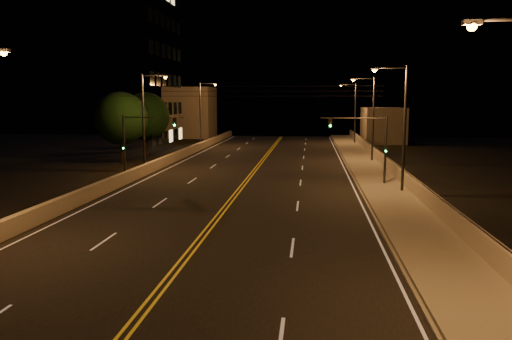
# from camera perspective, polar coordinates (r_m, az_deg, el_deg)

# --- Properties ---
(road) EXTENTS (18.00, 120.00, 0.02)m
(road) POSITION_cam_1_polar(r_m,az_deg,el_deg) (32.81, -3.10, -3.76)
(road) COLOR black
(road) RESTS_ON ground
(sidewalk) EXTENTS (3.60, 120.00, 0.30)m
(sidewalk) POSITION_cam_1_polar(r_m,az_deg,el_deg) (32.83, 15.88, -3.81)
(sidewalk) COLOR gray
(sidewalk) RESTS_ON ground
(curb) EXTENTS (0.14, 120.00, 0.15)m
(curb) POSITION_cam_1_polar(r_m,az_deg,el_deg) (32.58, 12.63, -3.92)
(curb) COLOR gray
(curb) RESTS_ON ground
(parapet_wall) EXTENTS (0.30, 120.00, 1.00)m
(parapet_wall) POSITION_cam_1_polar(r_m,az_deg,el_deg) (33.03, 18.75, -2.71)
(parapet_wall) COLOR #ADA190
(parapet_wall) RESTS_ON sidewalk
(jersey_barrier) EXTENTS (0.45, 120.00, 0.95)m
(jersey_barrier) POSITION_cam_1_polar(r_m,az_deg,el_deg) (35.51, -18.44, -2.50)
(jersey_barrier) COLOR #ADA190
(jersey_barrier) RESTS_ON ground
(distant_building_right) EXTENTS (6.00, 10.00, 5.45)m
(distant_building_right) POSITION_cam_1_polar(r_m,az_deg,el_deg) (80.99, 14.28, 5.00)
(distant_building_right) COLOR gray
(distant_building_right) RESTS_ON ground
(distant_building_left) EXTENTS (8.00, 8.00, 8.83)m
(distant_building_left) POSITION_cam_1_polar(r_m,az_deg,el_deg) (89.77, -7.50, 6.54)
(distant_building_left) COLOR gray
(distant_building_left) RESTS_ON ground
(parapet_rail) EXTENTS (0.06, 120.00, 0.06)m
(parapet_rail) POSITION_cam_1_polar(r_m,az_deg,el_deg) (32.94, 18.79, -1.81)
(parapet_rail) COLOR black
(parapet_rail) RESTS_ON parapet_wall
(lane_markings) EXTENTS (17.32, 116.00, 0.00)m
(lane_markings) POSITION_cam_1_polar(r_m,az_deg,el_deg) (32.74, -3.12, -3.77)
(lane_markings) COLOR silver
(lane_markings) RESTS_ON road
(streetlight_1) EXTENTS (2.55, 0.28, 9.05)m
(streetlight_1) POSITION_cam_1_polar(r_m,az_deg,el_deg) (36.49, 16.21, 5.40)
(streetlight_1) COLOR #2D2D33
(streetlight_1) RESTS_ON ground
(streetlight_2) EXTENTS (2.55, 0.28, 9.05)m
(streetlight_2) POSITION_cam_1_polar(r_m,az_deg,el_deg) (54.20, 12.97, 6.29)
(streetlight_2) COLOR #2D2D33
(streetlight_2) RESTS_ON ground
(streetlight_3) EXTENTS (2.55, 0.28, 9.05)m
(streetlight_3) POSITION_cam_1_polar(r_m,az_deg,el_deg) (75.86, 11.07, 6.80)
(streetlight_3) COLOR #2D2D33
(streetlight_3) RESTS_ON ground
(streetlight_5) EXTENTS (2.55, 0.28, 9.05)m
(streetlight_5) POSITION_cam_1_polar(r_m,az_deg,el_deg) (47.53, -12.44, 6.08)
(streetlight_5) COLOR #2D2D33
(streetlight_5) RESTS_ON ground
(streetlight_6) EXTENTS (2.55, 0.28, 9.05)m
(streetlight_6) POSITION_cam_1_polar(r_m,az_deg,el_deg) (70.79, -6.17, 6.82)
(streetlight_6) COLOR #2D2D33
(streetlight_6) RESTS_ON ground
(traffic_signal_right) EXTENTS (5.11, 0.31, 5.50)m
(traffic_signal_right) POSITION_cam_1_polar(r_m,az_deg,el_deg) (39.38, 13.08, 3.21)
(traffic_signal_right) COLOR #2D2D33
(traffic_signal_right) RESTS_ON ground
(traffic_signal_left) EXTENTS (5.11, 0.31, 5.50)m
(traffic_signal_left) POSITION_cam_1_polar(r_m,az_deg,el_deg) (41.52, -13.47, 3.44)
(traffic_signal_left) COLOR #2D2D33
(traffic_signal_left) RESTS_ON ground
(overhead_wires) EXTENTS (22.00, 0.03, 0.83)m
(overhead_wires) POSITION_cam_1_polar(r_m,az_deg,el_deg) (41.52, -1.03, 9.00)
(overhead_wires) COLOR black
(building_tower) EXTENTS (24.00, 15.00, 30.05)m
(building_tower) POSITION_cam_1_polar(r_m,az_deg,el_deg) (69.46, -20.11, 13.99)
(building_tower) COLOR gray
(building_tower) RESTS_ON ground
(tree_0) EXTENTS (5.55, 5.55, 7.52)m
(tree_0) POSITION_cam_1_polar(r_m,az_deg,el_deg) (54.57, -15.17, 5.71)
(tree_0) COLOR black
(tree_0) RESTS_ON ground
(tree_1) EXTENTS (5.58, 5.58, 7.56)m
(tree_1) POSITION_cam_1_polar(r_m,az_deg,el_deg) (60.17, -12.50, 6.02)
(tree_1) COLOR black
(tree_1) RESTS_ON ground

